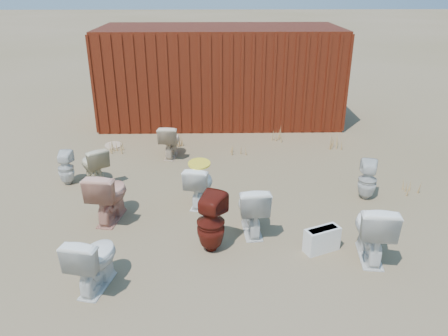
{
  "coord_description": "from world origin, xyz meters",
  "views": [
    {
      "loc": [
        -0.15,
        -6.18,
        3.51
      ],
      "look_at": [
        0.0,
        0.6,
        0.55
      ],
      "focal_mm": 35.0,
      "sensor_mm": 36.0,
      "label": 1
    }
  ],
  "objects_px": {
    "toilet_front_maroon": "(211,223)",
    "toilet_back_yellowlid": "(200,184)",
    "toilet_front_e": "(372,229)",
    "toilet_back_e": "(368,180)",
    "loose_tank": "(322,240)",
    "toilet_front_c": "(252,208)",
    "toilet_back_beige_right": "(170,141)",
    "toilet_front_a": "(94,260)",
    "shipping_container": "(220,75)",
    "toilet_back_beige_left": "(94,165)",
    "toilet_front_pink": "(109,195)",
    "toilet_back_a": "(66,168)"
  },
  "relations": [
    {
      "from": "toilet_back_a",
      "to": "toilet_front_e",
      "type": "bearing_deg",
      "value": 153.61
    },
    {
      "from": "toilet_front_pink",
      "to": "toilet_front_maroon",
      "type": "height_order",
      "value": "toilet_front_maroon"
    },
    {
      "from": "toilet_front_c",
      "to": "toilet_back_yellowlid",
      "type": "relative_size",
      "value": 1.09
    },
    {
      "from": "toilet_front_a",
      "to": "toilet_back_a",
      "type": "xyz_separation_m",
      "value": [
        -1.26,
        2.96,
        -0.07
      ]
    },
    {
      "from": "shipping_container",
      "to": "toilet_front_maroon",
      "type": "height_order",
      "value": "shipping_container"
    },
    {
      "from": "toilet_front_a",
      "to": "toilet_front_maroon",
      "type": "relative_size",
      "value": 0.9
    },
    {
      "from": "toilet_front_pink",
      "to": "toilet_front_maroon",
      "type": "xyz_separation_m",
      "value": [
        1.59,
        -0.9,
        0.01
      ]
    },
    {
      "from": "toilet_front_maroon",
      "to": "toilet_back_beige_left",
      "type": "relative_size",
      "value": 1.21
    },
    {
      "from": "toilet_front_maroon",
      "to": "toilet_back_yellowlid",
      "type": "height_order",
      "value": "toilet_front_maroon"
    },
    {
      "from": "toilet_front_c",
      "to": "toilet_front_pink",
      "type": "bearing_deg",
      "value": -14.99
    },
    {
      "from": "loose_tank",
      "to": "shipping_container",
      "type": "bearing_deg",
      "value": 78.3
    },
    {
      "from": "toilet_front_maroon",
      "to": "toilet_back_beige_right",
      "type": "bearing_deg",
      "value": -48.9
    },
    {
      "from": "toilet_front_a",
      "to": "toilet_back_e",
      "type": "distance_m",
      "value": 4.66
    },
    {
      "from": "toilet_front_a",
      "to": "toilet_front_e",
      "type": "height_order",
      "value": "toilet_front_e"
    },
    {
      "from": "toilet_front_c",
      "to": "toilet_front_maroon",
      "type": "height_order",
      "value": "toilet_front_maroon"
    },
    {
      "from": "toilet_front_a",
      "to": "toilet_back_beige_right",
      "type": "bearing_deg",
      "value": -83.57
    },
    {
      "from": "toilet_front_maroon",
      "to": "toilet_front_e",
      "type": "distance_m",
      "value": 2.17
    },
    {
      "from": "toilet_front_a",
      "to": "toilet_back_beige_right",
      "type": "relative_size",
      "value": 1.08
    },
    {
      "from": "toilet_back_beige_right",
      "to": "toilet_front_a",
      "type": "bearing_deg",
      "value": 88.35
    },
    {
      "from": "toilet_back_beige_left",
      "to": "toilet_back_beige_right",
      "type": "height_order",
      "value": "toilet_back_beige_right"
    },
    {
      "from": "toilet_back_beige_right",
      "to": "toilet_back_a",
      "type": "bearing_deg",
      "value": 41.75
    },
    {
      "from": "toilet_back_a",
      "to": "toilet_back_beige_left",
      "type": "height_order",
      "value": "toilet_back_beige_left"
    },
    {
      "from": "toilet_front_a",
      "to": "toilet_front_e",
      "type": "distance_m",
      "value": 3.61
    },
    {
      "from": "toilet_front_a",
      "to": "toilet_back_a",
      "type": "height_order",
      "value": "toilet_front_a"
    },
    {
      "from": "toilet_front_e",
      "to": "toilet_back_beige_left",
      "type": "height_order",
      "value": "toilet_front_e"
    },
    {
      "from": "toilet_back_beige_left",
      "to": "toilet_front_pink",
      "type": "bearing_deg",
      "value": 77.4
    },
    {
      "from": "toilet_front_a",
      "to": "toilet_front_c",
      "type": "bearing_deg",
      "value": -135.01
    },
    {
      "from": "toilet_front_c",
      "to": "toilet_back_e",
      "type": "relative_size",
      "value": 1.15
    },
    {
      "from": "toilet_front_a",
      "to": "toilet_front_c",
      "type": "xyz_separation_m",
      "value": [
        2.01,
        1.24,
        0.01
      ]
    },
    {
      "from": "toilet_back_beige_right",
      "to": "toilet_back_yellowlid",
      "type": "bearing_deg",
      "value": 113.12
    },
    {
      "from": "toilet_back_beige_left",
      "to": "toilet_back_e",
      "type": "bearing_deg",
      "value": 135.34
    },
    {
      "from": "toilet_front_pink",
      "to": "toilet_front_c",
      "type": "bearing_deg",
      "value": 179.03
    },
    {
      "from": "toilet_front_e",
      "to": "toilet_back_yellowlid",
      "type": "height_order",
      "value": "toilet_front_e"
    },
    {
      "from": "toilet_front_pink",
      "to": "toilet_back_a",
      "type": "xyz_separation_m",
      "value": [
        -1.08,
        1.31,
        -0.11
      ]
    },
    {
      "from": "toilet_back_beige_right",
      "to": "loose_tank",
      "type": "bearing_deg",
      "value": 129.52
    },
    {
      "from": "loose_tank",
      "to": "toilet_front_c",
      "type": "bearing_deg",
      "value": 126.69
    },
    {
      "from": "toilet_front_e",
      "to": "toilet_back_e",
      "type": "distance_m",
      "value": 1.79
    },
    {
      "from": "shipping_container",
      "to": "loose_tank",
      "type": "distance_m",
      "value": 6.48
    },
    {
      "from": "toilet_front_e",
      "to": "toilet_front_maroon",
      "type": "bearing_deg",
      "value": 2.15
    },
    {
      "from": "toilet_front_c",
      "to": "toilet_front_maroon",
      "type": "bearing_deg",
      "value": 34.23
    },
    {
      "from": "toilet_back_beige_left",
      "to": "toilet_back_e",
      "type": "height_order",
      "value": "toilet_back_beige_left"
    },
    {
      "from": "toilet_front_c",
      "to": "toilet_back_beige_left",
      "type": "relative_size",
      "value": 1.12
    },
    {
      "from": "shipping_container",
      "to": "toilet_back_yellowlid",
      "type": "xyz_separation_m",
      "value": [
        -0.41,
        -4.85,
        -0.84
      ]
    },
    {
      "from": "toilet_front_c",
      "to": "toilet_back_beige_left",
      "type": "distance_m",
      "value": 3.29
    },
    {
      "from": "toilet_front_pink",
      "to": "toilet_back_beige_right",
      "type": "distance_m",
      "value": 2.72
    },
    {
      "from": "toilet_back_a",
      "to": "loose_tank",
      "type": "bearing_deg",
      "value": 151.94
    },
    {
      "from": "toilet_back_yellowlid",
      "to": "toilet_front_e",
      "type": "bearing_deg",
      "value": 159.61
    },
    {
      "from": "toilet_back_e",
      "to": "toilet_front_c",
      "type": "bearing_deg",
      "value": 41.6
    },
    {
      "from": "toilet_back_e",
      "to": "toilet_back_yellowlid",
      "type": "bearing_deg",
      "value": 18.12
    },
    {
      "from": "toilet_front_c",
      "to": "toilet_back_yellowlid",
      "type": "distance_m",
      "value": 1.19
    }
  ]
}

